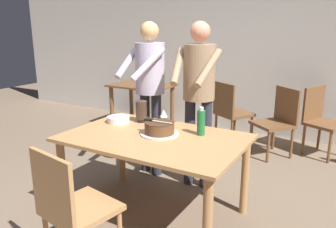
{
  "coord_description": "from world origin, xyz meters",
  "views": [
    {
      "loc": [
        1.45,
        -2.29,
        1.67
      ],
      "look_at": [
        0.01,
        0.22,
        0.9
      ],
      "focal_mm": 35.41,
      "sensor_mm": 36.0,
      "label": 1
    }
  ],
  "objects_px": {
    "main_dining_table": "(154,147)",
    "background_chair_2": "(321,119)",
    "background_chair_0": "(278,119)",
    "cake_knife": "(152,121)",
    "person_cutting_cake": "(199,87)",
    "background_table": "(142,94)",
    "background_chair_1": "(230,110)",
    "chair_near_side": "(72,206)",
    "hurricane_lamp": "(141,111)",
    "plate_stack": "(118,119)",
    "water_bottle": "(201,122)",
    "person_standing_beside": "(150,82)",
    "cake_on_platter": "(159,129)",
    "wine_glass_near": "(164,114)"
  },
  "relations": [
    {
      "from": "plate_stack",
      "to": "chair_near_side",
      "type": "relative_size",
      "value": 0.24
    },
    {
      "from": "wine_glass_near",
      "to": "background_chair_2",
      "type": "distance_m",
      "value": 2.37
    },
    {
      "from": "background_table",
      "to": "background_chair_1",
      "type": "bearing_deg",
      "value": 0.28
    },
    {
      "from": "background_chair_1",
      "to": "wine_glass_near",
      "type": "bearing_deg",
      "value": -91.16
    },
    {
      "from": "plate_stack",
      "to": "background_chair_2",
      "type": "relative_size",
      "value": 0.24
    },
    {
      "from": "main_dining_table",
      "to": "plate_stack",
      "type": "xyz_separation_m",
      "value": [
        -0.53,
        0.19,
        0.13
      ]
    },
    {
      "from": "cake_on_platter",
      "to": "hurricane_lamp",
      "type": "relative_size",
      "value": 1.62
    },
    {
      "from": "cake_on_platter",
      "to": "background_table",
      "type": "distance_m",
      "value": 2.67
    },
    {
      "from": "background_chair_0",
      "to": "background_chair_2",
      "type": "relative_size",
      "value": 1.0
    },
    {
      "from": "plate_stack",
      "to": "person_cutting_cake",
      "type": "relative_size",
      "value": 0.13
    },
    {
      "from": "wine_glass_near",
      "to": "background_chair_1",
      "type": "height_order",
      "value": "background_chair_1"
    },
    {
      "from": "plate_stack",
      "to": "background_table",
      "type": "distance_m",
      "value": 2.27
    },
    {
      "from": "person_cutting_cake",
      "to": "chair_near_side",
      "type": "bearing_deg",
      "value": -97.1
    },
    {
      "from": "background_chair_2",
      "to": "wine_glass_near",
      "type": "bearing_deg",
      "value": -121.64
    },
    {
      "from": "hurricane_lamp",
      "to": "background_chair_1",
      "type": "xyz_separation_m",
      "value": [
        0.27,
        1.87,
        -0.37
      ]
    },
    {
      "from": "hurricane_lamp",
      "to": "chair_near_side",
      "type": "xyz_separation_m",
      "value": [
        0.23,
        -1.19,
        -0.37
      ]
    },
    {
      "from": "main_dining_table",
      "to": "hurricane_lamp",
      "type": "height_order",
      "value": "hurricane_lamp"
    },
    {
      "from": "person_cutting_cake",
      "to": "background_table",
      "type": "bearing_deg",
      "value": 139.14
    },
    {
      "from": "person_standing_beside",
      "to": "background_chair_1",
      "type": "distance_m",
      "value": 1.62
    },
    {
      "from": "main_dining_table",
      "to": "hurricane_lamp",
      "type": "distance_m",
      "value": 0.52
    },
    {
      "from": "main_dining_table",
      "to": "background_chair_2",
      "type": "bearing_deg",
      "value": 64.64
    },
    {
      "from": "person_cutting_cake",
      "to": "chair_near_side",
      "type": "height_order",
      "value": "person_cutting_cake"
    },
    {
      "from": "plate_stack",
      "to": "person_standing_beside",
      "type": "relative_size",
      "value": 0.13
    },
    {
      "from": "plate_stack",
      "to": "wine_glass_near",
      "type": "bearing_deg",
      "value": 22.14
    },
    {
      "from": "water_bottle",
      "to": "person_cutting_cake",
      "type": "relative_size",
      "value": 0.15
    },
    {
      "from": "cake_knife",
      "to": "background_chair_2",
      "type": "relative_size",
      "value": 0.3
    },
    {
      "from": "hurricane_lamp",
      "to": "person_cutting_cake",
      "type": "bearing_deg",
      "value": 42.25
    },
    {
      "from": "water_bottle",
      "to": "main_dining_table",
      "type": "bearing_deg",
      "value": -144.87
    },
    {
      "from": "wine_glass_near",
      "to": "chair_near_side",
      "type": "height_order",
      "value": "chair_near_side"
    },
    {
      "from": "plate_stack",
      "to": "person_cutting_cake",
      "type": "height_order",
      "value": "person_cutting_cake"
    },
    {
      "from": "plate_stack",
      "to": "background_table",
      "type": "xyz_separation_m",
      "value": [
        -1.08,
        1.99,
        -0.2
      ]
    },
    {
      "from": "water_bottle",
      "to": "background_chair_2",
      "type": "xyz_separation_m",
      "value": [
        0.78,
        2.12,
        -0.37
      ]
    },
    {
      "from": "cake_on_platter",
      "to": "chair_near_side",
      "type": "height_order",
      "value": "chair_near_side"
    },
    {
      "from": "chair_near_side",
      "to": "background_chair_0",
      "type": "bearing_deg",
      "value": 75.78
    },
    {
      "from": "person_standing_beside",
      "to": "main_dining_table",
      "type": "bearing_deg",
      "value": -54.9
    },
    {
      "from": "main_dining_table",
      "to": "background_chair_2",
      "type": "xyz_separation_m",
      "value": [
        1.12,
        2.35,
        -0.16
      ]
    },
    {
      "from": "chair_near_side",
      "to": "background_chair_2",
      "type": "relative_size",
      "value": 1.0
    },
    {
      "from": "cake_knife",
      "to": "person_cutting_cake",
      "type": "height_order",
      "value": "person_cutting_cake"
    },
    {
      "from": "person_cutting_cake",
      "to": "background_table",
      "type": "relative_size",
      "value": 1.72
    },
    {
      "from": "hurricane_lamp",
      "to": "plate_stack",
      "type": "bearing_deg",
      "value": -144.78
    },
    {
      "from": "main_dining_table",
      "to": "person_standing_beside",
      "type": "xyz_separation_m",
      "value": [
        -0.52,
        0.74,
        0.43
      ]
    },
    {
      "from": "main_dining_table",
      "to": "wine_glass_near",
      "type": "bearing_deg",
      "value": 107.86
    },
    {
      "from": "water_bottle",
      "to": "background_chair_1",
      "type": "relative_size",
      "value": 0.28
    },
    {
      "from": "background_chair_0",
      "to": "background_chair_1",
      "type": "bearing_deg",
      "value": 167.65
    },
    {
      "from": "main_dining_table",
      "to": "background_chair_0",
      "type": "bearing_deg",
      "value": 72.91
    },
    {
      "from": "cake_on_platter",
      "to": "background_chair_1",
      "type": "height_order",
      "value": "background_chair_1"
    },
    {
      "from": "hurricane_lamp",
      "to": "background_chair_0",
      "type": "height_order",
      "value": "hurricane_lamp"
    },
    {
      "from": "chair_near_side",
      "to": "background_table",
      "type": "bearing_deg",
      "value": 116.14
    },
    {
      "from": "chair_near_side",
      "to": "background_chair_1",
      "type": "height_order",
      "value": "same"
    },
    {
      "from": "person_cutting_cake",
      "to": "wine_glass_near",
      "type": "bearing_deg",
      "value": -119.5
    }
  ]
}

